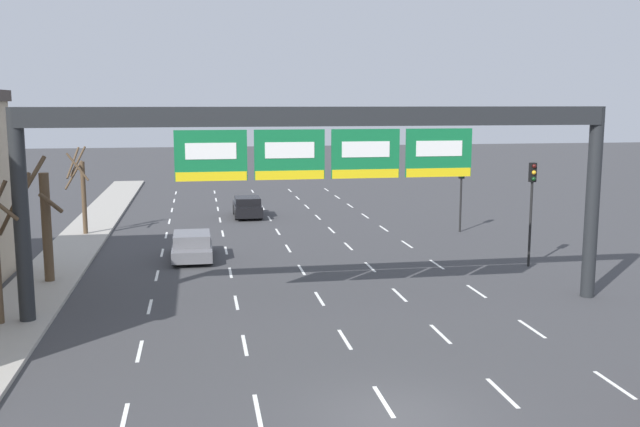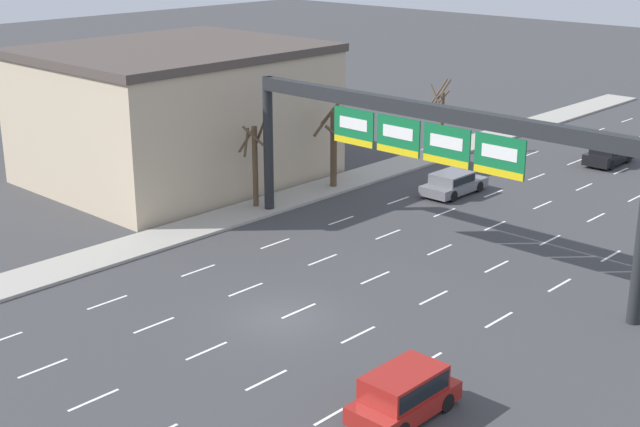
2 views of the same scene
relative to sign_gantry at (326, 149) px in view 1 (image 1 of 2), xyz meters
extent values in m
plane|color=#3D3D3F|center=(0.00, -9.48, -6.07)|extent=(220.00, 220.00, 0.00)
cube|color=white|center=(-6.60, -8.48, -6.07)|extent=(0.12, 2.00, 0.01)
cube|color=white|center=(-6.60, -3.48, -6.07)|extent=(0.12, 2.00, 0.01)
cube|color=white|center=(-6.60, 1.52, -6.07)|extent=(0.12, 2.00, 0.01)
cube|color=white|center=(-6.60, 6.52, -6.07)|extent=(0.12, 2.00, 0.01)
cube|color=white|center=(-6.60, 11.52, -6.07)|extent=(0.12, 2.00, 0.01)
cube|color=white|center=(-6.60, 16.52, -6.07)|extent=(0.12, 2.00, 0.01)
cube|color=white|center=(-6.60, 21.52, -6.07)|extent=(0.12, 2.00, 0.01)
cube|color=white|center=(-6.60, 26.52, -6.07)|extent=(0.12, 2.00, 0.01)
cube|color=white|center=(-6.60, 31.52, -6.07)|extent=(0.12, 2.00, 0.01)
cube|color=white|center=(-6.60, 36.52, -6.07)|extent=(0.12, 2.00, 0.01)
cube|color=white|center=(-3.30, -8.48, -6.07)|extent=(0.12, 2.00, 0.01)
cube|color=white|center=(-3.30, -3.48, -6.07)|extent=(0.12, 2.00, 0.01)
cube|color=white|center=(-3.30, 1.52, -6.07)|extent=(0.12, 2.00, 0.01)
cube|color=white|center=(-3.30, 6.52, -6.07)|extent=(0.12, 2.00, 0.01)
cube|color=white|center=(-3.30, 11.52, -6.07)|extent=(0.12, 2.00, 0.01)
cube|color=white|center=(-3.30, 16.52, -6.07)|extent=(0.12, 2.00, 0.01)
cube|color=white|center=(-3.30, 21.52, -6.07)|extent=(0.12, 2.00, 0.01)
cube|color=white|center=(-3.30, 26.52, -6.07)|extent=(0.12, 2.00, 0.01)
cube|color=white|center=(-3.30, 31.52, -6.07)|extent=(0.12, 2.00, 0.01)
cube|color=white|center=(-3.30, 36.52, -6.07)|extent=(0.12, 2.00, 0.01)
cube|color=white|center=(0.00, -8.48, -6.07)|extent=(0.12, 2.00, 0.01)
cube|color=white|center=(0.00, -3.48, -6.07)|extent=(0.12, 2.00, 0.01)
cube|color=white|center=(0.00, 1.52, -6.07)|extent=(0.12, 2.00, 0.01)
cube|color=white|center=(0.00, 6.52, -6.07)|extent=(0.12, 2.00, 0.01)
cube|color=white|center=(0.00, 11.52, -6.07)|extent=(0.12, 2.00, 0.01)
cube|color=white|center=(0.00, 16.52, -6.07)|extent=(0.12, 2.00, 0.01)
cube|color=white|center=(0.00, 21.52, -6.07)|extent=(0.12, 2.00, 0.01)
cube|color=white|center=(0.00, 26.52, -6.07)|extent=(0.12, 2.00, 0.01)
cube|color=white|center=(0.00, 31.52, -6.07)|extent=(0.12, 2.00, 0.01)
cube|color=white|center=(0.00, 36.52, -6.07)|extent=(0.12, 2.00, 0.01)
cube|color=white|center=(3.30, -8.48, -6.07)|extent=(0.12, 2.00, 0.01)
cube|color=white|center=(3.30, -3.48, -6.07)|extent=(0.12, 2.00, 0.01)
cube|color=white|center=(3.30, 1.52, -6.07)|extent=(0.12, 2.00, 0.01)
cube|color=white|center=(3.30, 6.52, -6.07)|extent=(0.12, 2.00, 0.01)
cube|color=white|center=(3.30, 11.52, -6.07)|extent=(0.12, 2.00, 0.01)
cube|color=white|center=(3.30, 16.52, -6.07)|extent=(0.12, 2.00, 0.01)
cube|color=white|center=(3.30, 21.52, -6.07)|extent=(0.12, 2.00, 0.01)
cube|color=white|center=(3.30, 26.52, -6.07)|extent=(0.12, 2.00, 0.01)
cube|color=white|center=(3.30, 31.52, -6.07)|extent=(0.12, 2.00, 0.01)
cube|color=white|center=(3.30, 36.52, -6.07)|extent=(0.12, 2.00, 0.01)
cube|color=white|center=(6.60, -8.48, -6.07)|extent=(0.12, 2.00, 0.01)
cube|color=white|center=(6.60, -3.48, -6.07)|extent=(0.12, 2.00, 0.01)
cube|color=white|center=(6.60, 1.52, -6.07)|extent=(0.12, 2.00, 0.01)
cube|color=white|center=(6.60, 6.52, -6.07)|extent=(0.12, 2.00, 0.01)
cube|color=white|center=(6.60, 11.52, -6.07)|extent=(0.12, 2.00, 0.01)
cube|color=white|center=(6.60, 16.52, -6.07)|extent=(0.12, 2.00, 0.01)
cube|color=white|center=(6.60, 21.52, -6.07)|extent=(0.12, 2.00, 0.01)
cube|color=white|center=(6.60, 26.52, -6.07)|extent=(0.12, 2.00, 0.01)
cube|color=white|center=(6.60, 31.52, -6.07)|extent=(0.12, 2.00, 0.01)
cube|color=white|center=(6.60, 36.52, -6.07)|extent=(0.12, 2.00, 0.01)
cylinder|color=#232628|center=(-10.70, 0.04, -2.28)|extent=(0.54, 0.54, 7.59)
cylinder|color=#232628|center=(10.70, 0.04, -2.28)|extent=(0.54, 0.54, 7.59)
cube|color=#232628|center=(0.00, 0.04, 1.17)|extent=(21.40, 0.60, 0.70)
cube|color=#116B38|center=(-4.18, -0.30, -0.18)|extent=(2.54, 0.08, 1.79)
cube|color=white|center=(-4.18, -0.35, -0.02)|extent=(1.78, 0.02, 0.57)
cube|color=yellow|center=(-4.18, -0.35, -0.91)|extent=(2.49, 0.02, 0.32)
cube|color=#116B38|center=(-1.39, -0.30, -0.18)|extent=(2.54, 0.08, 1.79)
cube|color=white|center=(-1.39, -0.35, -0.02)|extent=(1.78, 0.02, 0.57)
cube|color=yellow|center=(-1.39, -0.35, -0.91)|extent=(2.49, 0.02, 0.32)
cube|color=#116B38|center=(1.39, -0.30, -0.18)|extent=(2.54, 0.08, 1.79)
cube|color=white|center=(1.39, -0.35, -0.02)|extent=(1.78, 0.02, 0.57)
cube|color=yellow|center=(1.39, -0.35, -0.91)|extent=(2.49, 0.02, 0.32)
cube|color=#116B38|center=(4.18, -0.30, -0.18)|extent=(2.54, 0.08, 1.79)
cube|color=white|center=(4.18, -0.35, -0.02)|extent=(1.78, 0.02, 0.57)
cube|color=yellow|center=(4.18, -0.35, -0.91)|extent=(2.49, 0.02, 0.32)
cube|color=black|center=(-1.41, 22.55, -5.52)|extent=(1.79, 4.15, 0.71)
cube|color=black|center=(-1.41, 22.31, -4.92)|extent=(1.65, 2.16, 0.48)
cube|color=black|center=(-1.41, 22.31, -4.92)|extent=(1.68, 1.99, 0.35)
cylinder|color=black|center=(-2.22, 23.80, -5.74)|extent=(0.22, 0.66, 0.66)
cylinder|color=black|center=(-0.60, 23.80, -5.74)|extent=(0.22, 0.66, 0.66)
cylinder|color=black|center=(-2.22, 21.31, -5.74)|extent=(0.22, 0.66, 0.66)
cylinder|color=black|center=(-0.60, 21.31, -5.74)|extent=(0.22, 0.66, 0.66)
cube|color=slate|center=(-5.04, 9.87, -5.60)|extent=(1.93, 4.48, 0.55)
cube|color=slate|center=(-5.04, 9.60, -5.02)|extent=(1.77, 2.33, 0.60)
cube|color=black|center=(-5.04, 9.60, -5.02)|extent=(1.81, 2.14, 0.43)
cylinder|color=black|center=(-5.91, 11.21, -5.74)|extent=(0.22, 0.66, 0.66)
cylinder|color=black|center=(-4.16, 11.21, -5.74)|extent=(0.22, 0.66, 0.66)
cylinder|color=black|center=(-5.91, 8.52, -5.74)|extent=(0.22, 0.66, 0.66)
cylinder|color=black|center=(-4.16, 8.52, -5.74)|extent=(0.22, 0.66, 0.66)
cylinder|color=black|center=(10.79, 5.43, -4.05)|extent=(0.12, 0.12, 4.05)
cube|color=black|center=(10.79, 5.43, -1.57)|extent=(0.30, 0.24, 0.90)
sphere|color=#3D0E0C|center=(10.79, 5.30, -1.27)|extent=(0.20, 0.20, 0.20)
sphere|color=gold|center=(10.79, 5.30, -1.57)|extent=(0.20, 0.20, 0.20)
sphere|color=#0E3515|center=(10.79, 5.30, -1.87)|extent=(0.20, 0.20, 0.20)
cylinder|color=black|center=(10.86, 14.70, -4.46)|extent=(0.12, 0.12, 3.24)
cube|color=black|center=(10.86, 14.70, -2.39)|extent=(0.30, 0.24, 0.90)
sphere|color=#3D0E0C|center=(10.86, 14.57, -2.09)|extent=(0.20, 0.20, 0.20)
sphere|color=gold|center=(10.86, 14.57, -2.39)|extent=(0.20, 0.20, 0.20)
sphere|color=#0E3515|center=(10.86, 14.57, -2.69)|extent=(0.20, 0.20, 0.20)
cylinder|color=brown|center=(-11.06, 5.78, -3.60)|extent=(0.41, 0.41, 4.66)
cylinder|color=brown|center=(-11.89, 5.82, -2.09)|extent=(0.27, 1.78, 1.58)
cylinder|color=brown|center=(-11.57, 6.18, -1.43)|extent=(1.03, 1.24, 1.67)
cylinder|color=brown|center=(-10.76, 5.42, -2.50)|extent=(0.93, 0.82, 0.97)
cylinder|color=brown|center=(-11.23, 17.08, -3.82)|extent=(0.26, 0.26, 4.21)
cylinder|color=brown|center=(-11.79, 17.47, -2.51)|extent=(0.94, 1.27, 1.60)
cylinder|color=brown|center=(-11.53, 17.48, -1.73)|extent=(0.96, 0.75, 1.74)
cylinder|color=brown|center=(-11.78, 17.35, -1.80)|extent=(0.69, 1.24, 1.77)
cylinder|color=brown|center=(-11.40, 16.50, -1.96)|extent=(1.29, 0.48, 1.60)
cylinder|color=brown|center=(-11.20, -0.61, -1.73)|extent=(1.03, 0.93, 1.19)
cylinder|color=brown|center=(-11.11, 0.36, -2.10)|extent=(1.24, 1.11, 1.81)
camera|label=1|loc=(-4.62, -25.60, 1.69)|focal=40.00mm
camera|label=2|loc=(24.03, -32.75, 9.54)|focal=50.00mm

